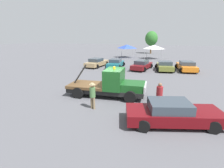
{
  "coord_description": "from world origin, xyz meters",
  "views": [
    {
      "loc": [
        4.63,
        -12.6,
        4.75
      ],
      "look_at": [
        0.5,
        0.0,
        1.05
      ],
      "focal_mm": 28.0,
      "sensor_mm": 36.0,
      "label": 1
    }
  ],
  "objects_px": {
    "parked_car_teal": "(116,63)",
    "parked_car_tan": "(97,63)",
    "parked_car_orange": "(186,66)",
    "tow_truck": "(111,85)",
    "person_at_hood": "(93,94)",
    "canopy_tent_blue": "(127,46)",
    "canopy_tent_white": "(154,47)",
    "tree_left": "(151,39)",
    "foreground_car": "(172,113)",
    "parked_car_maroon": "(142,65)",
    "parked_car_olive": "(165,66)",
    "person_near_truck": "(159,94)"
  },
  "relations": [
    {
      "from": "parked_car_teal",
      "to": "parked_car_maroon",
      "type": "bearing_deg",
      "value": -98.72
    },
    {
      "from": "tow_truck",
      "to": "parked_car_teal",
      "type": "distance_m",
      "value": 13.03
    },
    {
      "from": "person_near_truck",
      "to": "tree_left",
      "type": "height_order",
      "value": "tree_left"
    },
    {
      "from": "person_at_hood",
      "to": "canopy_tent_blue",
      "type": "bearing_deg",
      "value": -151.95
    },
    {
      "from": "canopy_tent_blue",
      "to": "canopy_tent_white",
      "type": "xyz_separation_m",
      "value": [
        5.82,
        -0.5,
        0.04
      ]
    },
    {
      "from": "canopy_tent_white",
      "to": "tree_left",
      "type": "relative_size",
      "value": 0.56
    },
    {
      "from": "person_at_hood",
      "to": "tree_left",
      "type": "relative_size",
      "value": 0.3
    },
    {
      "from": "parked_car_olive",
      "to": "parked_car_maroon",
      "type": "bearing_deg",
      "value": 86.23
    },
    {
      "from": "parked_car_olive",
      "to": "foreground_car",
      "type": "bearing_deg",
      "value": 174.76
    },
    {
      "from": "parked_car_maroon",
      "to": "foreground_car",
      "type": "bearing_deg",
      "value": -155.61
    },
    {
      "from": "parked_car_teal",
      "to": "canopy_tent_white",
      "type": "height_order",
      "value": "canopy_tent_white"
    },
    {
      "from": "person_at_hood",
      "to": "canopy_tent_white",
      "type": "xyz_separation_m",
      "value": [
        1.41,
        27.59,
        1.4
      ]
    },
    {
      "from": "parked_car_teal",
      "to": "parked_car_tan",
      "type": "bearing_deg",
      "value": 88.56
    },
    {
      "from": "parked_car_tan",
      "to": "parked_car_maroon",
      "type": "xyz_separation_m",
      "value": [
        7.08,
        -0.23,
        -0.0
      ]
    },
    {
      "from": "parked_car_maroon",
      "to": "canopy_tent_blue",
      "type": "xyz_separation_m",
      "value": [
        -5.34,
        13.17,
        1.76
      ]
    },
    {
      "from": "person_at_hood",
      "to": "parked_car_olive",
      "type": "bearing_deg",
      "value": -176.0
    },
    {
      "from": "parked_car_orange",
      "to": "tow_truck",
      "type": "bearing_deg",
      "value": 145.33
    },
    {
      "from": "foreground_car",
      "to": "parked_car_olive",
      "type": "bearing_deg",
      "value": 77.36
    },
    {
      "from": "person_near_truck",
      "to": "parked_car_olive",
      "type": "xyz_separation_m",
      "value": [
        -0.08,
        13.96,
        -0.41
      ]
    },
    {
      "from": "parked_car_olive",
      "to": "tree_left",
      "type": "bearing_deg",
      "value": 2.15
    },
    {
      "from": "foreground_car",
      "to": "canopy_tent_white",
      "type": "relative_size",
      "value": 1.65
    },
    {
      "from": "person_near_truck",
      "to": "parked_car_teal",
      "type": "distance_m",
      "value": 15.82
    },
    {
      "from": "tow_truck",
      "to": "person_at_hood",
      "type": "xyz_separation_m",
      "value": [
        -0.35,
        -2.71,
        0.09
      ]
    },
    {
      "from": "tow_truck",
      "to": "foreground_car",
      "type": "distance_m",
      "value": 5.7
    },
    {
      "from": "parked_car_orange",
      "to": "canopy_tent_white",
      "type": "xyz_separation_m",
      "value": [
        -5.53,
        11.62,
        1.8
      ]
    },
    {
      "from": "tow_truck",
      "to": "parked_car_teal",
      "type": "height_order",
      "value": "tow_truck"
    },
    {
      "from": "canopy_tent_blue",
      "to": "person_at_hood",
      "type": "bearing_deg",
      "value": -81.08
    },
    {
      "from": "parked_car_maroon",
      "to": "canopy_tent_blue",
      "type": "bearing_deg",
      "value": 31.69
    },
    {
      "from": "person_at_hood",
      "to": "parked_car_teal",
      "type": "distance_m",
      "value": 15.58
    },
    {
      "from": "tow_truck",
      "to": "foreground_car",
      "type": "xyz_separation_m",
      "value": [
        4.66,
        -3.27,
        -0.3
      ]
    },
    {
      "from": "tree_left",
      "to": "foreground_car",
      "type": "bearing_deg",
      "value": -82.23
    },
    {
      "from": "canopy_tent_blue",
      "to": "canopy_tent_white",
      "type": "relative_size",
      "value": 1.01
    },
    {
      "from": "person_at_hood",
      "to": "parked_car_tan",
      "type": "xyz_separation_m",
      "value": [
        -6.15,
        15.14,
        -0.4
      ]
    },
    {
      "from": "person_at_hood",
      "to": "canopy_tent_white",
      "type": "relative_size",
      "value": 0.54
    },
    {
      "from": "person_near_truck",
      "to": "foreground_car",
      "type": "bearing_deg",
      "value": -142.79
    },
    {
      "from": "person_near_truck",
      "to": "tree_left",
      "type": "xyz_separation_m",
      "value": [
        -4.54,
        37.57,
        2.88
      ]
    },
    {
      "from": "canopy_tent_white",
      "to": "tree_left",
      "type": "height_order",
      "value": "tree_left"
    },
    {
      "from": "parked_car_tan",
      "to": "canopy_tent_blue",
      "type": "xyz_separation_m",
      "value": [
        1.74,
        12.95,
        1.76
      ]
    },
    {
      "from": "person_at_hood",
      "to": "parked_car_teal",
      "type": "relative_size",
      "value": 0.39
    },
    {
      "from": "tow_truck",
      "to": "parked_car_maroon",
      "type": "xyz_separation_m",
      "value": [
        0.58,
        12.21,
        -0.31
      ]
    },
    {
      "from": "person_near_truck",
      "to": "parked_car_teal",
      "type": "bearing_deg",
      "value": 39.78
    },
    {
      "from": "parked_car_orange",
      "to": "parked_car_teal",
      "type": "bearing_deg",
      "value": 85.77
    },
    {
      "from": "parked_car_tan",
      "to": "parked_car_teal",
      "type": "xyz_separation_m",
      "value": [
        3.06,
        0.12,
        -0.0
      ]
    },
    {
      "from": "parked_car_maroon",
      "to": "parked_car_olive",
      "type": "xyz_separation_m",
      "value": [
        3.17,
        0.27,
        -0.0
      ]
    },
    {
      "from": "parked_car_tan",
      "to": "parked_car_teal",
      "type": "bearing_deg",
      "value": -82.18
    },
    {
      "from": "foreground_car",
      "to": "parked_car_tan",
      "type": "bearing_deg",
      "value": 109.44
    },
    {
      "from": "person_near_truck",
      "to": "parked_car_orange",
      "type": "distance_m",
      "value": 15.01
    },
    {
      "from": "tow_truck",
      "to": "tree_left",
      "type": "xyz_separation_m",
      "value": [
        -0.71,
        36.09,
        2.98
      ]
    },
    {
      "from": "person_near_truck",
      "to": "tree_left",
      "type": "distance_m",
      "value": 37.95
    },
    {
      "from": "canopy_tent_blue",
      "to": "canopy_tent_white",
      "type": "bearing_deg",
      "value": -4.93
    }
  ]
}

